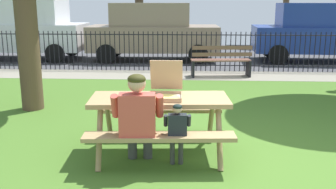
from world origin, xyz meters
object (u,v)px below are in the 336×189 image
(picnic_table_foreground, at_px, (160,110))
(pizza_slice_on_table, at_px, (134,98))
(adult_at_table, at_px, (138,117))
(park_bench_center, at_px, (221,61))
(child_at_table, at_px, (177,129))
(parked_car_left, at_px, (153,31))
(parked_car_far_left, at_px, (19,28))
(parked_car_center, at_px, (320,32))
(pizza_box_open, at_px, (166,91))

(picnic_table_foreground, height_order, pizza_slice_on_table, pizza_slice_on_table)
(adult_at_table, relative_size, park_bench_center, 0.73)
(pizza_slice_on_table, bearing_deg, child_at_table, -37.11)
(pizza_slice_on_table, relative_size, park_bench_center, 0.15)
(adult_at_table, bearing_deg, parked_car_left, 94.25)
(park_bench_center, bearing_deg, child_at_table, -99.21)
(adult_at_table, relative_size, child_at_table, 1.43)
(picnic_table_foreground, relative_size, parked_car_far_left, 0.41)
(picnic_table_foreground, distance_m, parked_car_center, 9.74)
(child_at_table, bearing_deg, parked_car_center, 63.58)
(pizza_box_open, distance_m, parked_car_far_left, 10.22)
(pizza_box_open, height_order, parked_car_left, parked_car_left)
(pizza_box_open, xyz_separation_m, parked_car_center, (4.65, 8.50, 0.14))
(adult_at_table, bearing_deg, child_at_table, 0.35)
(picnic_table_foreground, height_order, child_at_table, child_at_table)
(picnic_table_foreground, height_order, park_bench_center, park_bench_center)
(park_bench_center, relative_size, parked_car_center, 0.36)
(adult_at_table, xyz_separation_m, parked_car_center, (4.95, 9.02, 0.35))
(park_bench_center, bearing_deg, pizza_slice_on_table, -105.42)
(pizza_box_open, relative_size, parked_car_center, 0.11)
(picnic_table_foreground, bearing_deg, parked_car_left, 95.98)
(park_bench_center, bearing_deg, parked_car_center, 40.13)
(picnic_table_foreground, xyz_separation_m, pizza_slice_on_table, (-0.32, -0.08, 0.18))
(pizza_box_open, bearing_deg, parked_car_far_left, 123.71)
(parked_car_far_left, xyz_separation_m, parked_car_center, (10.32, 0.00, -0.09))
(adult_at_table, bearing_deg, pizza_slice_on_table, 103.34)
(child_at_table, relative_size, park_bench_center, 0.51)
(pizza_box_open, height_order, child_at_table, pizza_box_open)
(picnic_table_foreground, relative_size, pizza_slice_on_table, 7.90)
(pizza_slice_on_table, bearing_deg, parked_car_left, 93.78)
(parked_car_left, bearing_deg, park_bench_center, -54.22)
(adult_at_table, xyz_separation_m, park_bench_center, (1.45, 6.07, -0.24))
(parked_car_center, bearing_deg, parked_car_left, -179.98)
(picnic_table_foreground, distance_m, parked_car_left, 8.55)
(picnic_table_foreground, relative_size, adult_at_table, 1.59)
(picnic_table_foreground, distance_m, child_at_table, 0.58)
(parked_car_left, distance_m, parked_car_center, 5.62)
(park_bench_center, relative_size, parked_car_far_left, 0.35)
(pizza_box_open, distance_m, parked_car_left, 8.56)
(picnic_table_foreground, xyz_separation_m, pizza_box_open, (0.08, -0.00, 0.26))
(picnic_table_foreground, distance_m, park_bench_center, 5.69)
(picnic_table_foreground, distance_m, parked_car_far_left, 10.18)
(parked_car_center, bearing_deg, pizza_box_open, -118.66)
(pizza_slice_on_table, xyz_separation_m, parked_car_left, (-0.57, 8.58, 0.23))
(park_bench_center, bearing_deg, adult_at_table, -103.45)
(child_at_table, bearing_deg, adult_at_table, -179.65)
(pizza_slice_on_table, height_order, parked_car_far_left, parked_car_far_left)
(adult_at_table, height_order, parked_car_left, parked_car_left)
(pizza_slice_on_table, bearing_deg, picnic_table_foreground, 14.34)
(child_at_table, bearing_deg, park_bench_center, 80.79)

